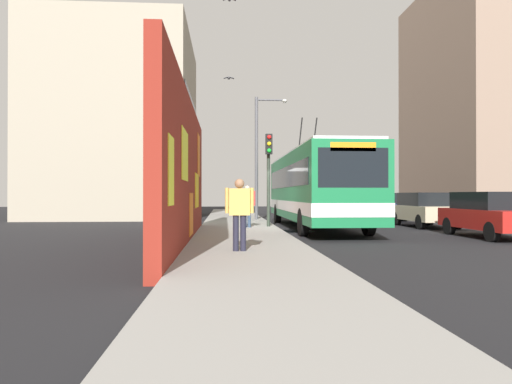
# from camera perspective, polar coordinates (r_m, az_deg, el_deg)

# --- Properties ---
(ground_plane) EXTENTS (80.00, 80.00, 0.00)m
(ground_plane) POSITION_cam_1_polar(r_m,az_deg,el_deg) (18.76, 2.83, -4.87)
(ground_plane) COLOR black
(sidewalk_slab) EXTENTS (48.00, 3.20, 0.15)m
(sidewalk_slab) POSITION_cam_1_polar(r_m,az_deg,el_deg) (18.63, -2.08, -4.67)
(sidewalk_slab) COLOR gray
(sidewalk_slab) RESTS_ON ground_plane
(graffiti_wall) EXTENTS (12.87, 0.32, 4.33)m
(graffiti_wall) POSITION_cam_1_polar(r_m,az_deg,el_deg) (14.07, -8.62, 2.44)
(graffiti_wall) COLOR maroon
(graffiti_wall) RESTS_ON ground_plane
(building_far_left) EXTENTS (11.72, 9.46, 12.10)m
(building_far_left) POSITION_cam_1_polar(r_m,az_deg,el_deg) (32.79, -16.34, 7.68)
(building_far_left) COLOR #9E937F
(building_far_left) RESTS_ON ground_plane
(building_far_right) EXTENTS (12.57, 7.84, 17.15)m
(building_far_right) POSITION_cam_1_polar(r_m,az_deg,el_deg) (39.20, 25.95, 10.12)
(building_far_right) COLOR gray
(building_far_right) RESTS_ON ground_plane
(city_bus) EXTENTS (12.47, 2.66, 5.12)m
(city_bus) POSITION_cam_1_polar(r_m,az_deg,el_deg) (20.71, 7.21, 0.70)
(city_bus) COLOR #19723F
(city_bus) RESTS_ON ground_plane
(parked_car_red) EXTENTS (4.20, 1.87, 1.58)m
(parked_car_red) POSITION_cam_1_polar(r_m,az_deg,el_deg) (17.91, 27.00, -2.38)
(parked_car_red) COLOR #B21E19
(parked_car_red) RESTS_ON ground_plane
(parked_car_champagne) EXTENTS (4.13, 1.85, 1.58)m
(parked_car_champagne) POSITION_cam_1_polar(r_m,az_deg,el_deg) (22.62, 20.09, -1.96)
(parked_car_champagne) COLOR #C6B793
(parked_car_champagne) RESTS_ON ground_plane
(parked_car_navy) EXTENTS (4.11, 1.78, 1.58)m
(parked_car_navy) POSITION_cam_1_polar(r_m,az_deg,el_deg) (28.02, 15.26, -1.66)
(parked_car_navy) COLOR navy
(parked_car_navy) RESTS_ON ground_plane
(parked_car_dark_gray) EXTENTS (4.89, 1.89, 1.58)m
(parked_car_dark_gray) POSITION_cam_1_polar(r_m,az_deg,el_deg) (33.31, 12.13, -1.44)
(parked_car_dark_gray) COLOR #38383D
(parked_car_dark_gray) RESTS_ON ground_plane
(pedestrian_near_wall) EXTENTS (0.23, 0.68, 1.71)m
(pedestrian_near_wall) POSITION_cam_1_polar(r_m,az_deg,el_deg) (10.97, -2.05, -2.02)
(pedestrian_near_wall) COLOR #1E1E2D
(pedestrian_near_wall) RESTS_ON sidewalk_slab
(pedestrian_midblock) EXTENTS (0.23, 0.76, 1.70)m
(pedestrian_midblock) POSITION_cam_1_polar(r_m,az_deg,el_deg) (18.86, -1.14, -1.34)
(pedestrian_midblock) COLOR #2D3F59
(pedestrian_midblock) RESTS_ON sidewalk_slab
(traffic_light) EXTENTS (0.49, 0.28, 3.89)m
(traffic_light) POSITION_cam_1_polar(r_m,az_deg,el_deg) (19.35, 1.57, 3.50)
(traffic_light) COLOR #2D382D
(traffic_light) RESTS_ON sidewalk_slab
(street_lamp) EXTENTS (0.44, 1.78, 6.69)m
(street_lamp) POSITION_cam_1_polar(r_m,az_deg,el_deg) (25.42, 0.50, 5.32)
(street_lamp) COLOR #4C4C51
(street_lamp) RESTS_ON sidewalk_slab
(flying_pigeons) EXTENTS (9.30, 5.41, 2.55)m
(flying_pigeons) POSITION_cam_1_polar(r_m,az_deg,el_deg) (21.12, 1.82, 20.75)
(flying_pigeons) COLOR slate
(curbside_puddle) EXTENTS (1.70, 1.70, 0.00)m
(curbside_puddle) POSITION_cam_1_polar(r_m,az_deg,el_deg) (18.91, 4.62, -4.83)
(curbside_puddle) COLOR black
(curbside_puddle) RESTS_ON ground_plane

